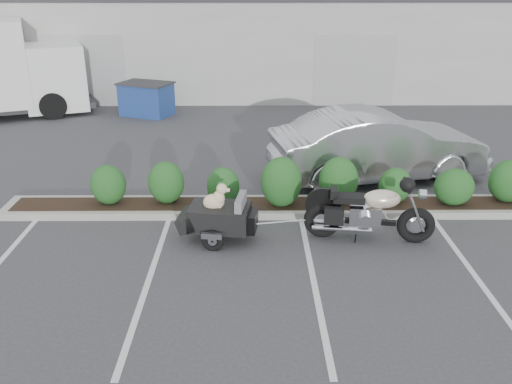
{
  "coord_description": "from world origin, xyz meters",
  "views": [
    {
      "loc": [
        0.2,
        -8.29,
        4.66
      ],
      "look_at": [
        0.27,
        1.39,
        0.75
      ],
      "focal_mm": 38.0,
      "sensor_mm": 36.0,
      "label": 1
    }
  ],
  "objects_px": {
    "motorcycle": "(369,213)",
    "dumpster": "(146,99)",
    "pet_trailer": "(219,216)",
    "sedan": "(378,146)"
  },
  "relations": [
    {
      "from": "motorcycle",
      "to": "sedan",
      "type": "distance_m",
      "value": 3.38
    },
    {
      "from": "sedan",
      "to": "dumpster",
      "type": "xyz_separation_m",
      "value": [
        -6.72,
        6.48,
        -0.26
      ]
    },
    {
      "from": "motorcycle",
      "to": "sedan",
      "type": "height_order",
      "value": "sedan"
    },
    {
      "from": "sedan",
      "to": "dumpster",
      "type": "bearing_deg",
      "value": 33.72
    },
    {
      "from": "pet_trailer",
      "to": "dumpster",
      "type": "height_order",
      "value": "dumpster"
    },
    {
      "from": "pet_trailer",
      "to": "sedan",
      "type": "bearing_deg",
      "value": 49.83
    },
    {
      "from": "motorcycle",
      "to": "pet_trailer",
      "type": "xyz_separation_m",
      "value": [
        -2.78,
        0.03,
        -0.07
      ]
    },
    {
      "from": "dumpster",
      "to": "sedan",
      "type": "bearing_deg",
      "value": -21.85
    },
    {
      "from": "motorcycle",
      "to": "dumpster",
      "type": "height_order",
      "value": "motorcycle"
    },
    {
      "from": "motorcycle",
      "to": "dumpster",
      "type": "relative_size",
      "value": 1.17
    }
  ]
}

